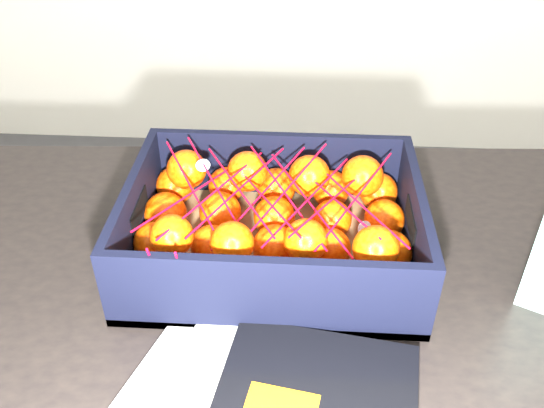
{
  "coord_description": "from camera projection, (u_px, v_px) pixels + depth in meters",
  "views": [
    {
      "loc": [
        -0.08,
        -0.47,
        1.29
      ],
      "look_at": [
        -0.12,
        0.12,
        0.86
      ],
      "focal_mm": 38.48,
      "sensor_mm": 36.0,
      "label": 1
    }
  ],
  "objects": [
    {
      "name": "table",
      "position": [
        274.0,
        360.0,
        0.79
      ],
      "size": [
        1.24,
        0.86,
        0.75
      ],
      "color": "black",
      "rests_on": "ground"
    },
    {
      "name": "produce_crate",
      "position": [
        273.0,
        235.0,
        0.8
      ],
      "size": [
        0.39,
        0.29,
        0.11
      ],
      "color": "olive",
      "rests_on": "table"
    },
    {
      "name": "clementine_heap",
      "position": [
        273.0,
        223.0,
        0.79
      ],
      "size": [
        0.37,
        0.27,
        0.11
      ],
      "color": "#F44405",
      "rests_on": "produce_crate"
    },
    {
      "name": "mesh_net",
      "position": [
        268.0,
        198.0,
        0.75
      ],
      "size": [
        0.32,
        0.26,
        0.09
      ],
      "color": "red",
      "rests_on": "clementine_heap"
    }
  ]
}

